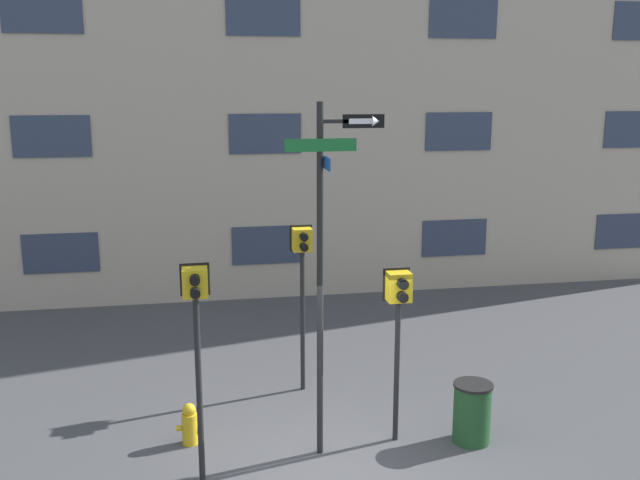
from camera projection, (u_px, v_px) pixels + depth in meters
The scene contains 8 objects.
ground_plane at pixel (333, 476), 9.61m from camera, with size 60.00×60.00×0.00m, color #424244.
building_facade at pixel (262, 16), 16.49m from camera, with size 24.00×0.64×13.45m.
street_sign_pole at pixel (325, 255), 9.62m from camera, with size 1.33×0.71×4.96m.
pedestrian_signal_left at pixel (196, 317), 8.96m from camera, with size 0.37×0.40×2.98m.
pedestrian_signal_right at pixel (398, 307), 10.17m from camera, with size 0.39×0.40×2.60m.
pedestrian_signal_across at pixel (302, 264), 11.89m from camera, with size 0.38×0.40×2.88m.
fire_hydrant at pixel (190, 425), 10.43m from camera, with size 0.39×0.23×0.63m.
trash_bin at pixel (472, 412), 10.46m from camera, with size 0.58×0.58×0.91m.
Camera 1 is at (-1.72, -8.54, 5.18)m, focal length 40.00 mm.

